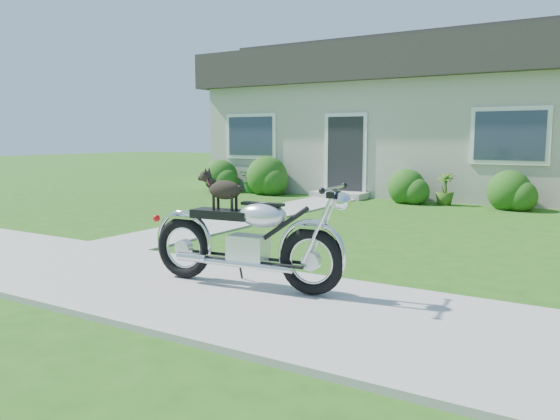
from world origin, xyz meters
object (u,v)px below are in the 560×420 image
object	(u,v)px
house	(436,117)
potted_plant_left	(253,179)
motorcycle_with_dog	(247,237)
potted_plant_right	(445,189)

from	to	relation	value
house	potted_plant_left	bearing A→B (deg)	-140.28
house	motorcycle_with_dog	world-z (taller)	house
potted_plant_right	motorcycle_with_dog	distance (m)	8.27
potted_plant_left	motorcycle_with_dog	xyz separation A→B (m)	(5.50, -8.27, 0.16)
potted_plant_right	motorcycle_with_dog	xyz separation A→B (m)	(0.13, -8.27, 0.18)
potted_plant_right	potted_plant_left	bearing A→B (deg)	180.00
potted_plant_left	potted_plant_right	bearing A→B (deg)	0.00
house	potted_plant_left	world-z (taller)	house
potted_plant_right	motorcycle_with_dog	world-z (taller)	motorcycle_with_dog
potted_plant_right	house	bearing A→B (deg)	109.61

